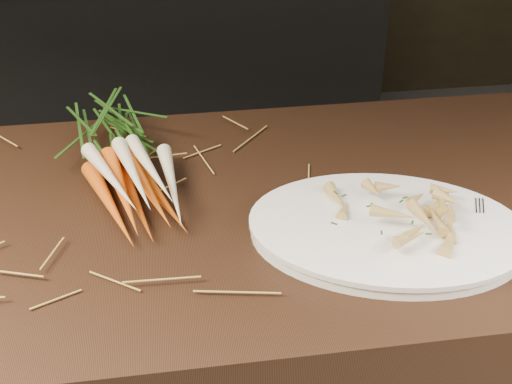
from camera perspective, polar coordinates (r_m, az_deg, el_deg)
back_counter at (r=3.00m, az=-7.51°, el=12.08°), size 1.82×0.62×0.84m
straw_bedding at (r=1.14m, az=-21.21°, el=-2.23°), size 1.40×0.60×0.02m
root_veg_bunch at (r=1.20m, az=-12.29°, el=3.53°), size 0.26×0.48×0.09m
serving_platter at (r=1.05m, az=11.49°, el=-3.50°), size 0.49×0.39×0.02m
roasted_veg_heap at (r=1.03m, az=11.71°, el=-1.93°), size 0.24×0.20×0.05m
serving_fork at (r=1.05m, az=20.02°, el=-3.92°), size 0.08×0.16×0.00m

